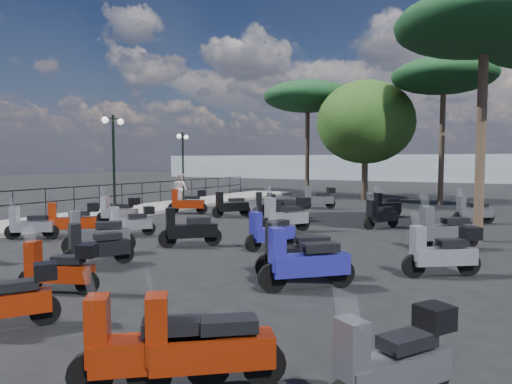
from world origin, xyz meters
The scene contains 38 objects.
ground centered at (0.00, 0.00, 0.00)m, with size 120.00×120.00×0.00m, color black.
sidewalk centered at (-6.50, 3.00, 0.07)m, with size 3.00×30.00×0.15m, color slate.
railing centered at (-7.80, 2.80, 0.90)m, with size 0.04×26.04×1.10m.
lamp_post_1 centered at (-7.29, 3.91, 2.58)m, with size 0.35×1.26×4.26m.
lamp_post_2 centered at (-7.33, 8.94, 2.28)m, with size 0.42×1.09×3.74m.
pedestrian_far centered at (-5.90, 6.92, 0.95)m, with size 0.78×0.61×1.61m, color beige.
scooter_1 centered at (-4.05, -2.49, 0.43)m, with size 1.35×0.98×1.25m.
scooter_2 centered at (-3.31, -1.57, 0.52)m, with size 1.31×1.38×1.38m.
scooter_3 centered at (-4.08, 1.08, 0.50)m, with size 1.57×0.88×1.33m.
scooter_4 centered at (-1.68, 4.95, 0.48)m, with size 1.08×1.48×1.37m.
scooter_5 centered at (-3.92, 4.97, 0.53)m, with size 1.62×1.01×1.40m.
scooter_8 centered at (0.51, -3.99, 0.44)m, with size 0.86×1.49×1.28m.
scooter_9 centered at (-1.79, -0.60, 0.46)m, with size 1.02×1.31×1.21m.
scooter_10 centered at (0.09, 5.21, 0.48)m, with size 1.52×1.08×1.39m.
scooter_11 centered at (0.34, 9.79, 0.52)m, with size 1.39×1.29×1.38m.
scooter_13 centered at (1.55, -5.75, 0.45)m, with size 1.42×0.78×1.19m.
scooter_14 centered at (-0.56, -3.03, 0.49)m, with size 1.26×1.41×1.42m.
scooter_15 centered at (0.83, -1.09, 0.48)m, with size 1.29×1.33×1.39m.
scooter_16 centered at (0.21, 5.86, 0.46)m, with size 1.53×0.90×1.32m.
scooter_17 centered at (0.81, 4.91, 0.47)m, with size 1.33×1.23×1.36m.
scooter_18 centered at (2.41, -7.29, 0.45)m, with size 0.96×1.32×1.19m.
scooter_19 centered at (4.82, -2.71, 0.51)m, with size 1.53×1.22×1.47m.
scooter_20 centered at (2.93, -0.31, 0.46)m, with size 0.88×1.54×1.31m.
scooter_21 centered at (2.06, 2.50, 0.56)m, with size 1.20×1.64×1.49m.
scooter_22 centered at (4.56, 4.89, 0.45)m, with size 0.92×1.46×1.29m.
scooter_23 centered at (3.91, 8.33, 0.45)m, with size 1.00×1.43×1.30m.
scooter_24 centered at (7.58, -6.73, 0.47)m, with size 0.97×1.39×1.24m.
scooter_25 centered at (5.80, -7.27, 0.45)m, with size 1.34×1.11×1.31m.
scooter_26 centered at (5.26, -3.39, 0.52)m, with size 1.42×1.38×1.49m.
scooter_27 centered at (7.32, -1.13, 0.50)m, with size 1.43×1.15×1.34m.
scooter_28 centered at (7.00, 1.90, 0.51)m, with size 1.51×1.28×1.48m.
scooter_29 centered at (7.27, 7.65, 0.46)m, with size 1.37×1.14×1.34m.
scooter_30 centered at (5.32, -7.59, 0.45)m, with size 1.34×1.11×1.31m.
broadleaf_tree centered at (0.83, 15.89, 4.61)m, with size 5.79×5.79×7.07m.
pine_0 centered at (5.20, 14.89, 6.75)m, with size 5.36×5.36×7.72m.
pine_2 centered at (-3.47, 17.27, 6.55)m, with size 5.87×5.87×7.60m.
pine_3 centered at (7.68, 3.70, 6.20)m, with size 5.01×5.01×7.11m.
distant_hills centered at (0.00, 45.00, 1.50)m, with size 70.00×8.00×3.00m, color gray.
Camera 1 is at (8.50, -10.98, 2.37)m, focal length 32.00 mm.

